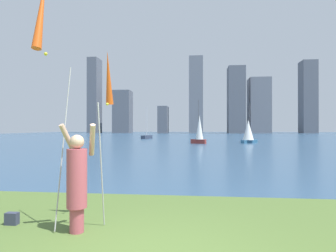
{
  "coord_description": "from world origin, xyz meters",
  "views": [
    {
      "loc": [
        0.75,
        -4.08,
        1.94
      ],
      "look_at": [
        -1.37,
        15.99,
        2.04
      ],
      "focal_mm": 30.9,
      "sensor_mm": 36.0,
      "label": 1
    }
  ],
  "objects_px": {
    "kite_flag_left": "(43,18)",
    "sailboat_0": "(199,130)",
    "sailboat_2": "(248,131)",
    "person": "(77,179)",
    "kite_flag_right": "(108,82)",
    "bag": "(12,219)",
    "sailboat_5": "(147,137)"
  },
  "relations": [
    {
      "from": "kite_flag_left",
      "to": "sailboat_0",
      "type": "xyz_separation_m",
      "value": [
        2.72,
        30.17,
        -2.13
      ]
    },
    {
      "from": "sailboat_0",
      "to": "sailboat_2",
      "type": "bearing_deg",
      "value": 17.72
    },
    {
      "from": "person",
      "to": "kite_flag_left",
      "type": "bearing_deg",
      "value": -131.68
    },
    {
      "from": "kite_flag_left",
      "to": "kite_flag_right",
      "type": "distance_m",
      "value": 1.68
    },
    {
      "from": "bag",
      "to": "kite_flag_right",
      "type": "bearing_deg",
      "value": 12.09
    },
    {
      "from": "bag",
      "to": "sailboat_2",
      "type": "bearing_deg",
      "value": 72.49
    },
    {
      "from": "sailboat_2",
      "to": "sailboat_5",
      "type": "xyz_separation_m",
      "value": [
        -15.0,
        12.07,
        -1.1
      ]
    },
    {
      "from": "kite_flag_right",
      "to": "sailboat_2",
      "type": "relative_size",
      "value": 0.74
    },
    {
      "from": "bag",
      "to": "sailboat_0",
      "type": "bearing_deg",
      "value": 82.62
    },
    {
      "from": "person",
      "to": "kite_flag_right",
      "type": "height_order",
      "value": "kite_flag_right"
    },
    {
      "from": "sailboat_2",
      "to": "kite_flag_left",
      "type": "bearing_deg",
      "value": -105.33
    },
    {
      "from": "person",
      "to": "bag",
      "type": "xyz_separation_m",
      "value": [
        -1.47,
        0.26,
        -0.87
      ]
    },
    {
      "from": "kite_flag_left",
      "to": "person",
      "type": "bearing_deg",
      "value": 54.01
    },
    {
      "from": "kite_flag_left",
      "to": "bag",
      "type": "relative_size",
      "value": 18.56
    },
    {
      "from": "person",
      "to": "kite_flag_left",
      "type": "xyz_separation_m",
      "value": [
        -0.38,
        -0.53,
        2.81
      ]
    },
    {
      "from": "sailboat_2",
      "to": "bag",
      "type": "bearing_deg",
      "value": -107.51
    },
    {
      "from": "sailboat_0",
      "to": "sailboat_2",
      "type": "relative_size",
      "value": 1.11
    },
    {
      "from": "bag",
      "to": "kite_flag_left",
      "type": "bearing_deg",
      "value": -35.97
    },
    {
      "from": "sailboat_2",
      "to": "sailboat_5",
      "type": "relative_size",
      "value": 0.85
    },
    {
      "from": "bag",
      "to": "sailboat_2",
      "type": "distance_m",
      "value": 32.88
    },
    {
      "from": "sailboat_2",
      "to": "sailboat_5",
      "type": "height_order",
      "value": "sailboat_5"
    },
    {
      "from": "sailboat_5",
      "to": "person",
      "type": "bearing_deg",
      "value": -81.42
    },
    {
      "from": "sailboat_0",
      "to": "person",
      "type": "bearing_deg",
      "value": -94.51
    },
    {
      "from": "person",
      "to": "sailboat_2",
      "type": "height_order",
      "value": "sailboat_2"
    },
    {
      "from": "kite_flag_left",
      "to": "sailboat_0",
      "type": "distance_m",
      "value": 30.37
    },
    {
      "from": "person",
      "to": "bag",
      "type": "distance_m",
      "value": 1.73
    },
    {
      "from": "person",
      "to": "sailboat_0",
      "type": "bearing_deg",
      "value": 79.8
    },
    {
      "from": "sailboat_2",
      "to": "sailboat_0",
      "type": "bearing_deg",
      "value": -162.28
    },
    {
      "from": "kite_flag_right",
      "to": "sailboat_0",
      "type": "distance_m",
      "value": 29.08
    },
    {
      "from": "bag",
      "to": "sailboat_0",
      "type": "distance_m",
      "value": 29.67
    },
    {
      "from": "bag",
      "to": "sailboat_0",
      "type": "height_order",
      "value": "sailboat_0"
    },
    {
      "from": "sailboat_0",
      "to": "sailboat_5",
      "type": "height_order",
      "value": "sailboat_5"
    }
  ]
}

